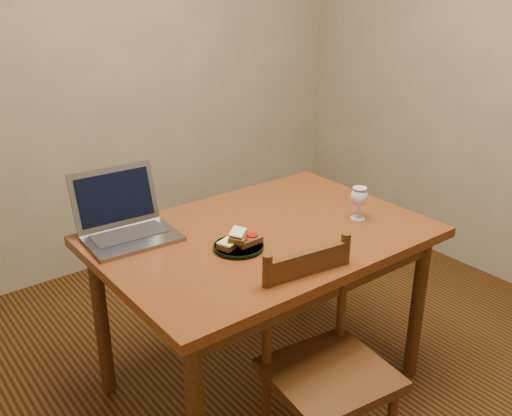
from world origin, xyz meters
TOP-DOWN VIEW (x-y plane):
  - floor at (0.00, 0.00)m, footprint 3.20×3.20m
  - back_wall at (0.00, 1.61)m, footprint 3.20×0.02m
  - table at (-0.11, 0.11)m, footprint 1.30×0.90m
  - chair at (-0.21, -0.38)m, footprint 0.45×0.43m
  - plate at (-0.27, 0.05)m, footprint 0.19×0.19m
  - sandwich_cheese at (-0.30, 0.06)m, footprint 0.11×0.08m
  - sandwich_tomato at (-0.24, 0.04)m, footprint 0.11×0.07m
  - sandwich_top at (-0.27, 0.06)m, footprint 0.11×0.11m
  - milk_glass at (0.29, -0.03)m, footprint 0.07×0.07m
  - laptop at (-0.55, 0.44)m, footprint 0.36×0.34m

SIDE VIEW (x-z plane):
  - floor at x=0.00m, z-range -0.02..0.00m
  - chair at x=-0.21m, z-range 0.25..0.68m
  - table at x=-0.11m, z-range 0.28..1.02m
  - plate at x=-0.27m, z-range 0.74..0.76m
  - sandwich_cheese at x=-0.30m, z-range 0.76..0.79m
  - sandwich_tomato at x=-0.24m, z-range 0.76..0.79m
  - sandwich_top at x=-0.27m, z-range 0.78..0.81m
  - laptop at x=-0.55m, z-range 0.68..0.93m
  - milk_glass at x=0.29m, z-range 0.74..0.88m
  - back_wall at x=0.00m, z-range 0.00..2.60m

